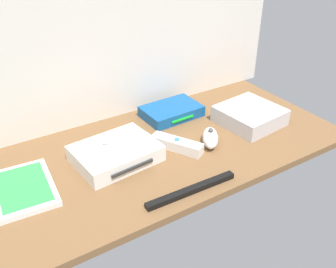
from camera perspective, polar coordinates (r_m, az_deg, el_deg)
The scene contains 10 objects.
ground_plane at distance 107.21cm, azimuth 0.00°, elevation -2.29°, with size 100.00×48.00×2.00cm, color brown.
back_wall at distance 114.10cm, azimuth -6.92°, elevation 17.72°, with size 110.00×1.20×64.00cm, color silver.
game_console at distance 100.68cm, azimuth -7.84°, elevation -2.89°, with size 22.31×17.87×4.40cm.
mini_computer at distance 119.54cm, azimuth 12.16°, elevation 2.76°, with size 18.63×18.63×5.30cm.
game_case at distance 96.62cm, azimuth -20.87°, elevation -7.67°, with size 14.98×19.96×1.56cm.
network_router at distance 121.22cm, azimuth 0.52°, elevation 3.43°, with size 18.32×12.75×3.40cm.
remote_wand at distance 104.63cm, azimuth 1.34°, elevation -1.59°, with size 10.41×14.66×3.40cm.
remote_nunchuk at distance 107.31cm, azimuth 6.37°, elevation -0.55°, with size 9.39×10.70×5.10cm.
remote_classic_pad at distance 99.50cm, azimuth -7.30°, elevation -1.10°, with size 15.52×10.26×2.40cm.
sensor_bar at distance 90.25cm, azimuth 3.54°, elevation -8.39°, with size 24.00×1.80×1.40cm, color black.
Camera 1 is at (-47.66, -75.74, 58.05)cm, focal length 40.61 mm.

